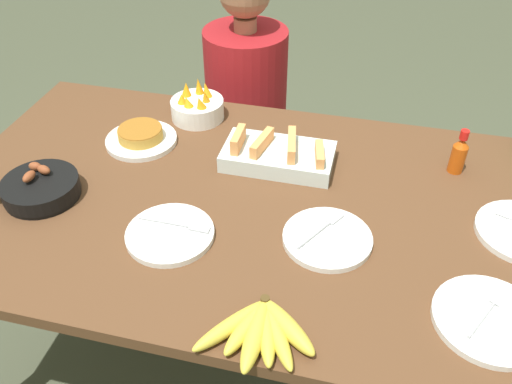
% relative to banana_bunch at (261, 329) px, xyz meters
% --- Properties ---
extents(ground_plane, '(14.00, 14.00, 0.00)m').
position_rel_banana_bunch_xyz_m(ground_plane, '(-0.11, 0.42, -0.78)').
color(ground_plane, '#474C38').
extents(dining_table, '(1.73, 0.99, 0.76)m').
position_rel_banana_bunch_xyz_m(dining_table, '(-0.11, 0.42, -0.11)').
color(dining_table, brown).
rests_on(dining_table, ground_plane).
extents(banana_bunch, '(0.26, 0.20, 0.04)m').
position_rel_banana_bunch_xyz_m(banana_bunch, '(0.00, 0.00, 0.00)').
color(banana_bunch, gold).
rests_on(banana_bunch, dining_table).
extents(melon_tray, '(0.32, 0.17, 0.10)m').
position_rel_banana_bunch_xyz_m(melon_tray, '(-0.09, 0.60, 0.01)').
color(melon_tray, silver).
rests_on(melon_tray, dining_table).
extents(skillet, '(0.34, 0.24, 0.08)m').
position_rel_banana_bunch_xyz_m(skillet, '(-0.69, 0.30, 0.01)').
color(skillet, black).
rests_on(skillet, dining_table).
extents(frittata_plate_center, '(0.22, 0.22, 0.05)m').
position_rel_banana_bunch_xyz_m(frittata_plate_center, '(-0.53, 0.61, 0.00)').
color(frittata_plate_center, white).
rests_on(frittata_plate_center, dining_table).
extents(empty_plate_near_front, '(0.22, 0.22, 0.02)m').
position_rel_banana_bunch_xyz_m(empty_plate_near_front, '(-0.29, 0.23, -0.01)').
color(empty_plate_near_front, white).
rests_on(empty_plate_near_front, dining_table).
extents(empty_plate_far_right, '(0.24, 0.24, 0.02)m').
position_rel_banana_bunch_xyz_m(empty_plate_far_right, '(0.46, 0.15, -0.01)').
color(empty_plate_far_right, white).
rests_on(empty_plate_far_right, dining_table).
extents(empty_plate_mid_edge, '(0.22, 0.22, 0.02)m').
position_rel_banana_bunch_xyz_m(empty_plate_mid_edge, '(0.09, 0.31, -0.01)').
color(empty_plate_mid_edge, white).
rests_on(empty_plate_mid_edge, dining_table).
extents(fruit_bowl_mango, '(0.17, 0.17, 0.12)m').
position_rel_banana_bunch_xyz_m(fruit_bowl_mango, '(-0.41, 0.79, 0.02)').
color(fruit_bowl_mango, white).
rests_on(fruit_bowl_mango, dining_table).
extents(hot_sauce_bottle, '(0.04, 0.04, 0.14)m').
position_rel_banana_bunch_xyz_m(hot_sauce_bottle, '(0.41, 0.69, 0.04)').
color(hot_sauce_bottle, '#C64C0F').
rests_on(hot_sauce_bottle, dining_table).
extents(person_figure, '(0.35, 0.35, 1.16)m').
position_rel_banana_bunch_xyz_m(person_figure, '(-0.33, 1.15, -0.30)').
color(person_figure, black).
rests_on(person_figure, ground_plane).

